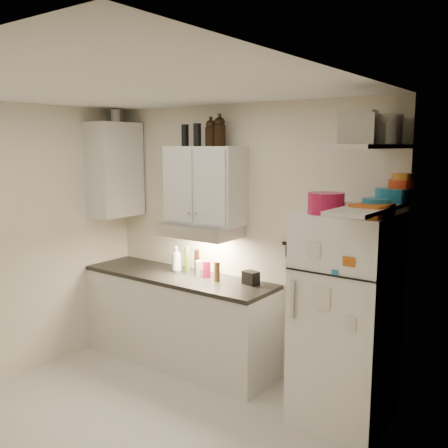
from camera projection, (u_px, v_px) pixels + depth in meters
The scene contains 36 objects.
floor at pixel (130, 433), 3.89m from camera, with size 3.20×3.00×0.02m, color beige.
ceiling at pixel (119, 87), 3.48m from camera, with size 3.20×3.00×0.02m, color white.
back_wall at pixel (240, 239), 4.89m from camera, with size 3.20×0.02×2.60m, color beige.
left_wall at pixel (5, 244), 4.62m from camera, with size 0.02×3.00×2.60m, color beige.
right_wall at pixel (326, 312), 2.74m from camera, with size 0.02×3.00×2.60m, color beige.
base_cabinet at pixel (178, 320), 5.09m from camera, with size 2.10×0.60×0.88m, color silver.
countertop at pixel (178, 277), 5.02m from camera, with size 2.10×0.62×0.04m, color black.
upper_cabinet at pixel (205, 185), 4.84m from camera, with size 0.80×0.33×0.75m, color silver.
side_cabinet at pixel (115, 170), 5.38m from camera, with size 0.33×0.55×1.00m, color silver.
range_hood at pixel (201, 230), 4.86m from camera, with size 0.76×0.46×0.12m, color silver.
fridge at pixel (345, 319), 3.95m from camera, with size 0.70×0.68×1.70m, color white.
shelf_hi at pixel (372, 146), 3.51m from camera, with size 0.30×0.95×0.03m, color silver.
shelf_lo at pixel (369, 208), 3.58m from camera, with size 0.30×0.95×0.03m, color silver.
knife_strip at pixel (303, 246), 4.45m from camera, with size 0.42×0.02×0.03m, color black.
dutch_oven at pixel (326, 203), 3.73m from camera, with size 0.27×0.27×0.16m, color #AA1341.
book_stack at pixel (372, 210), 3.56m from camera, with size 0.23×0.28×0.10m, color #BC5817.
spice_jar at pixel (348, 209), 3.67m from camera, with size 0.06×0.06×0.10m, color silver.
stock_pot at pixel (382, 130), 3.71m from camera, with size 0.31×0.31×0.22m, color silver.
tin_a at pixel (358, 127), 3.40m from camera, with size 0.23×0.21×0.23m, color #AAAAAD.
tin_b at pixel (362, 129), 3.27m from camera, with size 0.20×0.20×0.20m, color #AAAAAD.
bowl_teal at pixel (392, 195), 3.83m from camera, with size 0.26×0.26×0.11m, color #1B6F98.
bowl_orange at pixel (403, 184), 3.85m from camera, with size 0.21×0.21×0.06m, color red.
bowl_yellow at pixel (403, 176), 3.84m from camera, with size 0.16×0.16×0.05m, color #B87120.
plates at pixel (376, 202), 3.62m from camera, with size 0.20×0.20×0.05m, color #1B6F98.
growler_a at pixel (211, 133), 4.70m from camera, with size 0.11×0.11×0.25m, color black, non-canonical shape.
growler_b at pixel (219, 131), 4.68m from camera, with size 0.12×0.12×0.28m, color black, non-canonical shape.
thermos_a at pixel (197, 135), 4.72m from camera, with size 0.07×0.07×0.21m, color black.
thermos_b at pixel (185, 135), 4.88m from camera, with size 0.07×0.07×0.21m, color black.
side_jar at pixel (116, 116), 5.35m from camera, with size 0.10×0.10×0.14m, color silver.
soap_bottle at pixel (177, 257), 5.13m from camera, with size 0.11×0.11×0.30m, color silver.
pepper_mill at pixel (217, 271), 4.77m from camera, with size 0.06×0.06×0.19m, color brown.
oil_bottle at pixel (187, 259), 5.10m from camera, with size 0.05×0.05×0.27m, color #4E6218.
vinegar_bottle at pixel (197, 262), 5.02m from camera, with size 0.05×0.05×0.25m, color black.
clear_bottle at pixel (198, 269), 4.92m from camera, with size 0.05×0.05×0.16m, color silver.
red_jar at pixel (207, 269), 4.92m from camera, with size 0.08×0.08×0.16m, color #AA1341.
caddy at pixel (251, 278), 4.66m from camera, with size 0.15×0.10×0.13m, color black.
Camera 1 is at (2.71, -2.46, 2.20)m, focal length 40.00 mm.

